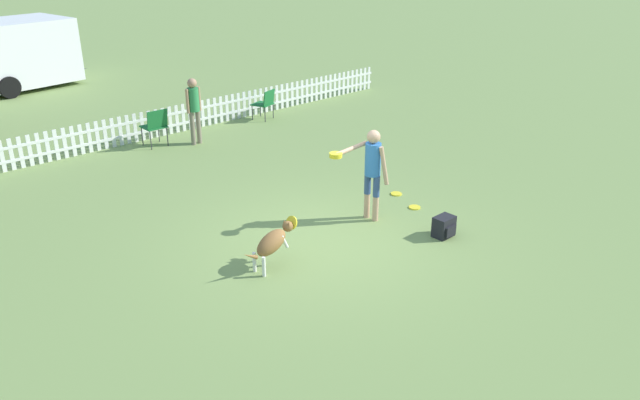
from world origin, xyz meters
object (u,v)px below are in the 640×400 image
(frisbee_near_dog, at_px, (415,207))
(folding_chair_blue_left, at_px, (155,124))
(equipment_trailer, at_px, (3,54))
(leaping_dog, at_px, (273,242))
(spectator_standing, at_px, (194,105))
(handler_person, at_px, (371,165))
(frisbee_near_handler, at_px, (396,194))
(folding_chair_center, at_px, (265,102))
(backpack_on_grass, at_px, (444,227))

(frisbee_near_dog, relative_size, folding_chair_blue_left, 0.24)
(folding_chair_blue_left, height_order, equipment_trailer, equipment_trailer)
(leaping_dog, bearing_deg, spectator_standing, 153.67)
(frisbee_near_dog, height_order, folding_chair_blue_left, folding_chair_blue_left)
(handler_person, height_order, folding_chair_blue_left, handler_person)
(frisbee_near_handler, height_order, equipment_trailer, equipment_trailer)
(folding_chair_center, xyz_separation_m, spectator_standing, (-2.57, -0.54, 0.48))
(frisbee_near_dog, relative_size, folding_chair_center, 0.26)
(backpack_on_grass, bearing_deg, frisbee_near_handler, 65.40)
(leaping_dog, xyz_separation_m, frisbee_near_dog, (3.37, -0.05, -0.43))
(frisbee_near_handler, bearing_deg, spectator_standing, 102.21)
(folding_chair_center, distance_m, equipment_trailer, 9.47)
(frisbee_near_dog, bearing_deg, leaping_dog, 179.23)
(frisbee_near_handler, height_order, folding_chair_center, folding_chair_center)
(frisbee_near_handler, bearing_deg, folding_chair_blue_left, 108.70)
(frisbee_near_handler, relative_size, folding_chair_center, 0.26)
(leaping_dog, height_order, folding_chair_blue_left, folding_chair_blue_left)
(folding_chair_blue_left, bearing_deg, backpack_on_grass, 100.11)
(leaping_dog, xyz_separation_m, folding_chair_blue_left, (1.62, 6.53, 0.12))
(leaping_dog, xyz_separation_m, backpack_on_grass, (2.81, -1.14, -0.26))
(folding_chair_blue_left, height_order, spectator_standing, spectator_standing)
(backpack_on_grass, bearing_deg, folding_chair_blue_left, 98.82)
(folding_chair_blue_left, height_order, folding_chair_center, folding_chair_blue_left)
(folding_chair_blue_left, bearing_deg, frisbee_near_dog, 106.22)
(leaping_dog, bearing_deg, handler_person, 90.22)
(folding_chair_center, bearing_deg, leaping_dog, 33.39)
(backpack_on_grass, distance_m, spectator_standing, 7.27)
(leaping_dog, height_order, frisbee_near_handler, leaping_dog)
(handler_person, distance_m, frisbee_near_dog, 1.47)
(handler_person, distance_m, frisbee_near_handler, 1.68)
(frisbee_near_dog, xyz_separation_m, folding_chair_blue_left, (-1.75, 6.57, 0.55))
(leaping_dog, bearing_deg, backpack_on_grass, 63.46)
(leaping_dog, distance_m, backpack_on_grass, 3.05)
(frisbee_near_handler, bearing_deg, leaping_dog, -170.22)
(frisbee_near_dog, bearing_deg, folding_chair_center, 76.18)
(frisbee_near_handler, xyz_separation_m, folding_chair_center, (1.39, 5.98, 0.49))
(leaping_dog, height_order, folding_chair_center, folding_chair_center)
(frisbee_near_handler, relative_size, frisbee_near_dog, 1.00)
(handler_person, xyz_separation_m, frisbee_near_handler, (1.25, 0.43, -1.04))
(handler_person, distance_m, backpack_on_grass, 1.66)
(equipment_trailer, bearing_deg, frisbee_near_dog, -89.07)
(spectator_standing, relative_size, equipment_trailer, 0.32)
(spectator_standing, bearing_deg, leaping_dog, 63.36)
(leaping_dog, distance_m, folding_chair_blue_left, 6.73)
(backpack_on_grass, bearing_deg, folding_chair_center, 74.16)
(handler_person, bearing_deg, frisbee_near_dog, -107.75)
(backpack_on_grass, height_order, spectator_standing, spectator_standing)
(handler_person, bearing_deg, spectator_standing, -5.10)
(backpack_on_grass, bearing_deg, leaping_dog, 157.87)
(folding_chair_center, bearing_deg, spectator_standing, -7.65)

